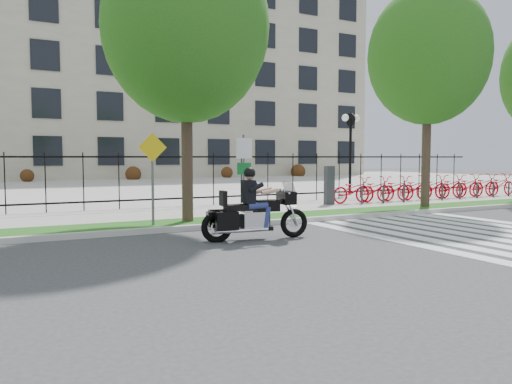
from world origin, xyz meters
name	(u,v)px	position (x,y,z in m)	size (l,w,h in m)	color
ground	(328,251)	(0.00, 0.00, 0.00)	(120.00, 120.00, 0.00)	#353538
curb	(244,224)	(0.00, 4.10, 0.07)	(60.00, 0.20, 0.15)	#B8B5AD
grass_verge	(231,221)	(0.00, 4.95, 0.07)	(60.00, 1.50, 0.15)	#1E5214
sidewalk	(201,213)	(0.00, 7.45, 0.07)	(60.00, 3.50, 0.15)	#9E9C94
plaza	(104,187)	(0.00, 25.00, 0.05)	(80.00, 34.00, 0.10)	#9E9C94
crosswalk_stripes	(481,234)	(4.83, 0.00, 0.01)	(5.70, 8.00, 0.01)	silver
iron_fence	(184,180)	(0.00, 9.20, 1.15)	(30.00, 0.06, 2.00)	black
office_building	(64,77)	(0.00, 44.92, 9.97)	(60.00, 21.90, 20.15)	#9E947F
lamp_post_right	(351,133)	(10.00, 12.00, 3.21)	(1.06, 0.70, 4.25)	black
street_tree_1	(186,27)	(-1.37, 4.95, 5.64)	(4.69, 4.69, 8.20)	#3A2A1F
street_tree_2	(428,56)	(7.98, 4.95, 5.70)	(4.41, 4.41, 8.10)	#3A2A1F
bike_share_station	(432,187)	(10.77, 7.20, 0.68)	(11.18, 0.89, 1.50)	#2D2D33
sign_pole_regulatory	(244,166)	(0.25, 4.58, 1.74)	(0.50, 0.09, 2.50)	#59595B
sign_pole_warning	(153,166)	(-2.49, 4.58, 1.74)	(0.78, 0.09, 2.49)	#59595B
motorcycle_rider	(256,211)	(-0.72, 1.97, 0.70)	(2.73, 0.92, 2.11)	black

